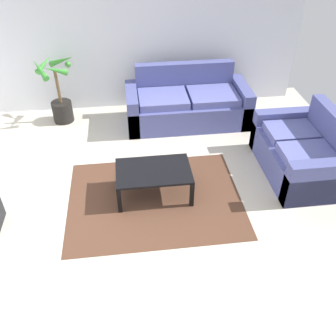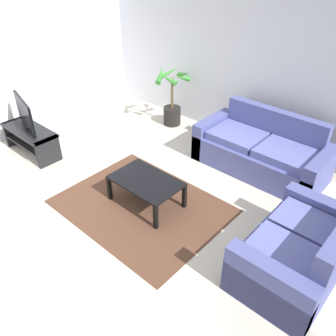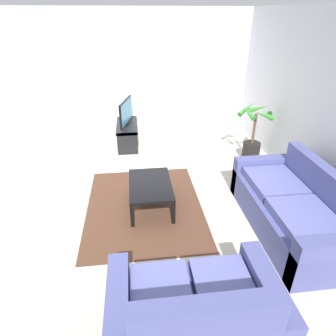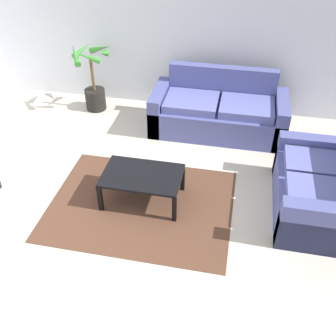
# 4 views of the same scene
# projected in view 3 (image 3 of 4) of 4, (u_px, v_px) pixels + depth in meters

# --- Properties ---
(ground_plane) EXTENTS (6.60, 6.60, 0.00)m
(ground_plane) POSITION_uv_depth(u_px,v_px,m) (120.00, 200.00, 4.55)
(ground_plane) COLOR beige
(wall_back) EXTENTS (6.00, 0.06, 2.70)m
(wall_back) POSITION_uv_depth(u_px,v_px,m) (320.00, 108.00, 4.23)
(wall_back) COLOR silver
(wall_back) RESTS_ON ground
(wall_left) EXTENTS (0.06, 6.00, 2.70)m
(wall_left) POSITION_uv_depth(u_px,v_px,m) (118.00, 74.00, 6.53)
(wall_left) COLOR silver
(wall_left) RESTS_ON ground
(couch_main) EXTENTS (2.01, 0.90, 0.90)m
(couch_main) POSITION_uv_depth(u_px,v_px,m) (292.00, 210.00, 3.81)
(couch_main) COLOR #4C518C
(couch_main) RESTS_ON ground
(couch_loveseat) EXTENTS (0.90, 1.45, 0.90)m
(couch_loveseat) POSITION_uv_depth(u_px,v_px,m) (194.00, 315.00, 2.49)
(couch_loveseat) COLOR #4C518C
(couch_loveseat) RESTS_ON ground
(tv_stand) EXTENTS (1.10, 0.45, 0.45)m
(tv_stand) POSITION_uv_depth(u_px,v_px,m) (127.00, 131.00, 6.32)
(tv_stand) COLOR black
(tv_stand) RESTS_ON ground
(tv) EXTENTS (0.86, 0.26, 0.53)m
(tv) POSITION_uv_depth(u_px,v_px,m) (126.00, 112.00, 6.11)
(tv) COLOR black
(tv) RESTS_ON tv_stand
(coffee_table) EXTENTS (0.94, 0.61, 0.39)m
(coffee_table) POSITION_uv_depth(u_px,v_px,m) (150.00, 186.00, 4.24)
(coffee_table) COLOR black
(coffee_table) RESTS_ON ground
(area_rug) EXTENTS (2.20, 1.70, 0.01)m
(area_rug) POSITION_uv_depth(u_px,v_px,m) (144.00, 206.00, 4.39)
(area_rug) COLOR #513323
(area_rug) RESTS_ON ground
(potted_palm) EXTENTS (0.69, 0.70, 1.11)m
(potted_palm) POSITION_uv_depth(u_px,v_px,m) (253.00, 138.00, 5.59)
(potted_palm) COLOR black
(potted_palm) RESTS_ON ground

